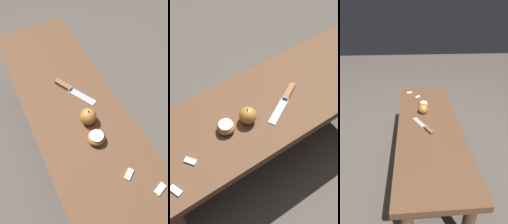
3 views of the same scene
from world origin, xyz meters
The scene contains 7 objects.
ground_plane centered at (0.00, 0.00, 0.00)m, with size 8.00×8.00×0.00m, color #4C443D.
wooden_bench centered at (0.00, 0.00, 0.36)m, with size 1.22×0.42×0.43m.
knife centered at (0.07, -0.02, 0.43)m, with size 0.21×0.13×0.02m.
apple_whole centered at (-0.13, -0.03, 0.46)m, with size 0.07×0.07×0.08m.
apple_cut centered at (-0.23, -0.02, 0.45)m, with size 0.07×0.07×0.04m.
apple_slice_near_knife centered at (-0.41, -0.06, 0.43)m, with size 0.04×0.05×0.01m.
apple_slice_center centered at (-0.50, -0.13, 0.43)m, with size 0.04×0.05×0.01m.
Camera 3 is at (0.99, -0.10, 1.10)m, focal length 28.00 mm.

